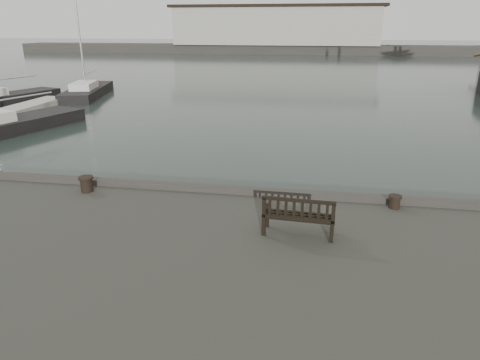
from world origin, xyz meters
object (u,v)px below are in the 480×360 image
(bench, at_px, (298,223))
(bollard_left, at_px, (86,184))
(bollard_right, at_px, (395,202))
(yacht_d, at_px, (88,94))

(bench, height_order, bollard_left, bench)
(bollard_right, bearing_deg, bollard_left, -178.37)
(bollard_left, bearing_deg, bollard_right, 1.63)
(bollard_right, xyz_separation_m, yacht_d, (-22.97, 25.96, -1.51))
(bollard_left, height_order, bollard_right, bollard_left)
(bench, distance_m, yacht_d, 34.69)
(bench, height_order, yacht_d, yacht_d)
(bollard_right, height_order, yacht_d, yacht_d)
(bench, distance_m, bollard_right, 3.18)
(bollard_left, distance_m, bollard_right, 8.73)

